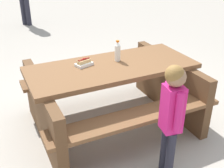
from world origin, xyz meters
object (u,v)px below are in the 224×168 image
(child_in_coat, at_px, (172,109))
(picnic_table, at_px, (112,90))
(soda_bottle, at_px, (118,51))
(hotdog_tray, at_px, (84,63))

(child_in_coat, bearing_deg, picnic_table, -76.37)
(soda_bottle, bearing_deg, picnic_table, 47.09)
(picnic_table, relative_size, child_in_coat, 1.81)
(picnic_table, distance_m, hotdog_tray, 0.45)
(picnic_table, bearing_deg, child_in_coat, 103.63)
(hotdog_tray, relative_size, child_in_coat, 0.19)
(child_in_coat, bearing_deg, soda_bottle, -83.21)
(hotdog_tray, xyz_separation_m, child_in_coat, (-0.51, 0.99, -0.09))
(soda_bottle, relative_size, hotdog_tray, 1.12)
(picnic_table, bearing_deg, hotdog_tray, -16.46)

